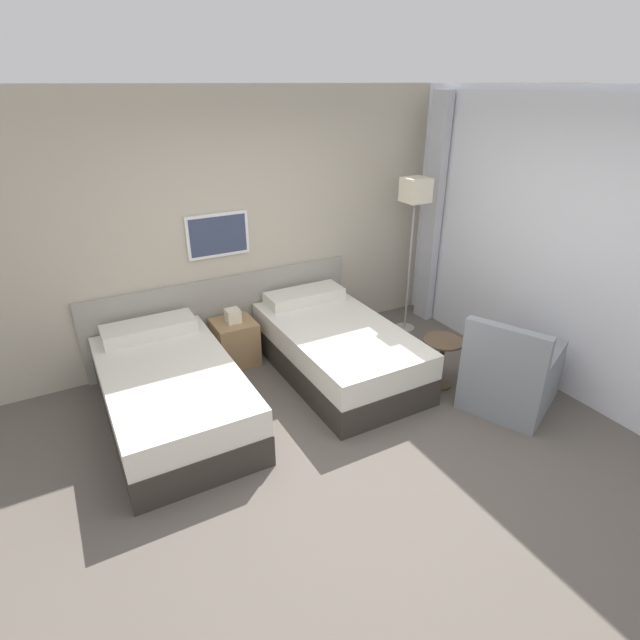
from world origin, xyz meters
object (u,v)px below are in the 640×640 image
(bed_near_door, at_px, (172,393))
(floor_lamp, at_px, (415,202))
(nightstand, at_px, (235,341))
(armchair, at_px, (510,377))
(bed_near_window, at_px, (337,348))
(side_table, at_px, (442,354))

(bed_near_door, xyz_separation_m, floor_lamp, (2.90, 0.46, 1.26))
(nightstand, relative_size, armchair, 0.59)
(nightstand, xyz_separation_m, floor_lamp, (2.07, -0.24, 1.29))
(bed_near_door, distance_m, bed_near_window, 1.66)
(nightstand, distance_m, armchair, 2.74)
(floor_lamp, bearing_deg, nightstand, 173.41)
(nightstand, bearing_deg, bed_near_window, -39.88)
(bed_near_window, distance_m, side_table, 1.04)
(armchair, bearing_deg, bed_near_door, 41.58)
(bed_near_window, bearing_deg, bed_near_door, 180.00)
(bed_near_door, bearing_deg, side_table, -16.02)
(floor_lamp, bearing_deg, side_table, -112.08)
(bed_near_door, xyz_separation_m, nightstand, (0.83, 0.70, -0.03))
(bed_near_window, height_order, side_table, bed_near_window)
(side_table, height_order, armchair, armchair)
(bed_near_window, distance_m, armchair, 1.66)
(bed_near_door, height_order, nightstand, bed_near_door)
(armchair, bearing_deg, nightstand, 20.67)
(nightstand, bearing_deg, bed_near_door, -140.12)
(side_table, bearing_deg, bed_near_window, 137.70)
(bed_near_door, bearing_deg, nightstand, 39.88)
(bed_near_door, distance_m, nightstand, 1.08)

